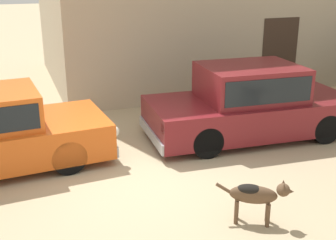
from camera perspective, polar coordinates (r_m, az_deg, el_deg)
ground_plane at (r=7.62m, az=-3.74°, el=-7.38°), size 80.00×80.00×0.00m
parked_sedan_second at (r=9.35m, az=10.55°, el=2.30°), size 4.51×2.09×1.52m
stray_dog_spotted at (r=6.27m, az=11.34°, el=-9.40°), size 0.95×0.60×0.67m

